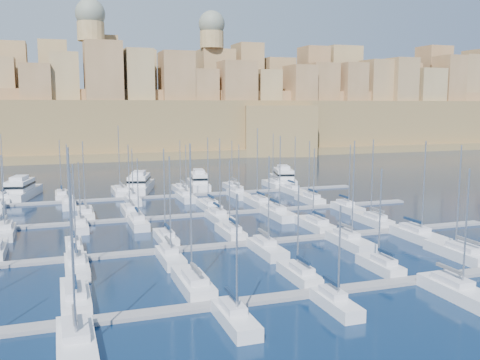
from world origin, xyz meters
name	(u,v)px	position (x,y,z in m)	size (l,w,h in m)	color
ground	(225,227)	(0.00, 0.00, 0.00)	(600.00, 600.00, 0.00)	black
pontoon_near	(319,292)	(0.00, -34.00, 0.20)	(84.00, 2.00, 0.40)	slate
pontoon_mid_near	(250,243)	(0.00, -12.00, 0.20)	(84.00, 2.00, 0.40)	slate
pontoon_mid_far	(209,214)	(0.00, 10.00, 0.20)	(84.00, 2.00, 0.40)	slate
pontoon_far	(182,195)	(0.00, 32.00, 0.20)	(84.00, 2.00, 0.40)	slate
sailboat_1	(75,297)	(-25.14, -28.31, 0.75)	(2.89, 9.62, 14.41)	silver
sailboat_2	(193,283)	(-12.62, -28.19, 0.77)	(2.96, 9.86, 16.51)	silver
sailboat_3	(299,274)	(-0.10, -29.11, 0.71)	(2.40, 8.00, 11.50)	silver
sailboat_4	(380,265)	(10.86, -29.23, 0.73)	(2.33, 7.75, 12.95)	silver
sailboat_5	(459,253)	(23.99, -27.86, 0.77)	(3.16, 10.54, 15.41)	silver
sailboat_7	(76,345)	(-25.48, -40.03, 0.78)	(3.09, 10.31, 17.42)	silver
sailboat_8	(235,318)	(-11.32, -38.99, 0.73)	(2.46, 8.20, 12.82)	silver
sailboat_9	(336,303)	(-0.60, -38.63, 0.70)	(2.23, 7.45, 11.03)	silver
sailboat_10	(458,291)	(13.30, -39.92, 0.75)	(3.02, 10.08, 14.26)	silver
sailboat_13	(74,246)	(-24.58, -7.35, 0.71)	(2.25, 7.50, 11.22)	silver
sailboat_14	(166,238)	(-11.45, -6.97, 0.74)	(2.48, 8.28, 14.26)	silver
sailboat_15	(231,232)	(-1.22, -6.73, 0.72)	(2.63, 8.77, 12.18)	silver
sailboat_16	(315,224)	(13.50, -6.28, 0.75)	(2.90, 9.67, 13.57)	silver
sailboat_17	(373,220)	(24.46, -6.45, 0.75)	(2.80, 9.33, 14.84)	silver
sailboat_19	(77,266)	(-24.58, -17.53, 0.74)	(2.79, 9.29, 13.71)	silver
sailboat_20	(170,257)	(-12.91, -17.15, 0.74)	(2.55, 8.52, 14.19)	silver
sailboat_21	(267,248)	(0.49, -17.49, 0.74)	(2.76, 9.20, 13.85)	silver
sailboat_22	(349,241)	(13.28, -17.75, 0.76)	(2.92, 9.74, 15.65)	silver
sailboat_23	(419,236)	(24.86, -18.25, 0.77)	(3.23, 10.76, 15.40)	silver
sailboat_25	(85,213)	(-21.80, 15.51, 0.75)	(2.78, 9.25, 14.14)	silver
sailboat_26	(130,211)	(-13.74, 15.42, 0.74)	(2.72, 9.08, 13.35)	silver
sailboat_27	(209,205)	(1.59, 15.66, 0.75)	(2.86, 9.55, 14.34)	silver
sailboat_28	(258,202)	(11.94, 15.70, 0.76)	(2.89, 9.64, 15.99)	silver
sailboat_29	(310,199)	(23.49, 15.55, 0.74)	(2.80, 9.33, 13.19)	silver
sailboat_30	(6,232)	(-34.32, 4.79, 0.73)	(2.59, 8.65, 13.08)	silver
sailboat_31	(81,226)	(-23.08, 5.37, 0.71)	(2.24, 7.46, 11.58)	silver
sailboat_32	(138,223)	(-13.81, 4.78, 0.72)	(2.60, 8.67, 11.91)	silver
sailboat_33	(219,217)	(0.26, 4.40, 0.75)	(2.83, 9.42, 14.92)	silver
sailboat_34	(278,213)	(11.31, 3.93, 0.77)	(3.12, 10.39, 15.17)	silver
sailboat_35	(347,208)	(26.04, 4.73, 0.73)	(2.63, 8.76, 13.26)	silver
sailboat_36	(4,198)	(-37.16, 37.55, 0.75)	(2.80, 9.33, 14.59)	silver
sailboat_37	(62,196)	(-25.63, 37.32, 0.73)	(2.66, 8.87, 13.09)	silver
sailboat_38	(120,192)	(-12.93, 38.27, 0.78)	(3.24, 10.80, 15.99)	silver
sailboat_39	(181,189)	(0.94, 37.42, 0.73)	(2.72, 9.07, 12.42)	silver
sailboat_40	(233,187)	(13.58, 37.21, 0.72)	(2.59, 8.64, 12.08)	silver
sailboat_41	(274,184)	(24.44, 37.52, 0.74)	(2.78, 9.28, 13.61)	silver
sailboat_43	(69,204)	(-24.42, 26.80, 0.73)	(2.59, 8.62, 13.06)	silver
sailboat_44	(133,200)	(-11.70, 26.89, 0.72)	(2.53, 8.45, 11.71)	silver
sailboat_45	(186,197)	(-0.53, 26.55, 0.73)	(2.74, 9.13, 12.28)	silver
sailboat_46	(238,194)	(11.36, 26.64, 0.73)	(2.69, 8.95, 12.04)	silver
sailboat_47	(293,191)	(24.80, 26.59, 0.74)	(2.72, 9.05, 13.51)	silver
motor_yacht_a	(21,190)	(-34.12, 41.37, 1.73)	(8.69, 17.06, 5.25)	silver
motor_yacht_b	(139,185)	(-8.15, 41.36, 1.73)	(9.44, 17.05, 5.25)	silver
motor_yacht_c	(199,182)	(5.95, 40.32, 1.73)	(6.19, 14.64, 5.25)	silver
motor_yacht_d	(283,178)	(28.56, 41.21, 1.73)	(8.61, 16.72, 5.25)	silver
fortified_city	(118,118)	(-0.19, 155.26, 14.74)	(460.00, 108.95, 59.52)	brown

